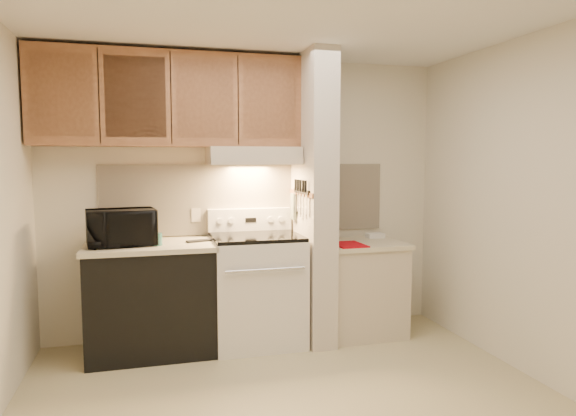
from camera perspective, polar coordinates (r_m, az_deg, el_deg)
name	(u,v)px	position (r m, az deg, el deg)	size (l,w,h in m)	color
floor	(293,403)	(3.61, 0.53, -20.81)	(3.60, 3.60, 0.00)	#C3B68A
ceiling	(293,11)	(3.36, 0.57, 21.08)	(3.60, 3.60, 0.00)	white
wall_back	(248,197)	(4.71, -4.41, 1.22)	(3.60, 0.02, 2.50)	beige
wall_right	(531,207)	(4.12, 25.41, 0.11)	(0.02, 3.00, 2.50)	beige
backsplash	(249,199)	(4.70, -4.39, 1.03)	(2.60, 0.02, 0.63)	#FBEACD
range_body	(257,291)	(4.50, -3.51, -9.17)	(0.76, 0.65, 0.92)	silver
oven_window	(265,296)	(4.19, -2.62, -9.71)	(0.50, 0.01, 0.30)	black
oven_handle	(266,270)	(4.10, -2.51, -6.87)	(0.02, 0.02, 0.65)	silver
cooktop	(256,237)	(4.41, -3.54, -3.18)	(0.74, 0.64, 0.03)	black
range_backguard	(250,219)	(4.67, -4.26, -1.28)	(0.76, 0.08, 0.20)	silver
range_display	(251,220)	(4.63, -4.16, -1.34)	(0.10, 0.01, 0.04)	black
range_knob_left_outer	(220,221)	(4.58, -7.59, -1.44)	(0.05, 0.05, 0.02)	silver
range_knob_left_inner	(231,221)	(4.59, -6.36, -1.41)	(0.05, 0.05, 0.02)	silver
range_knob_right_inner	(270,219)	(4.66, -1.98, -1.28)	(0.05, 0.05, 0.02)	silver
range_knob_right_outer	(281,219)	(4.69, -0.79, -1.24)	(0.05, 0.05, 0.02)	silver
dishwasher_front	(152,301)	(4.43, -14.91, -9.92)	(1.00, 0.63, 0.87)	black
left_countertop	(150,246)	(4.33, -15.06, -4.11)	(1.04, 0.67, 0.04)	beige
spoon_rest	(200,241)	(4.35, -9.78, -3.60)	(0.22, 0.07, 0.02)	black
teal_jar	(157,239)	(4.23, -14.40, -3.38)	(0.09, 0.09, 0.10)	#337067
outlet	(196,215)	(4.63, -10.19, -0.78)	(0.08, 0.01, 0.12)	beige
microwave	(121,227)	(4.30, -18.05, -2.06)	(0.52, 0.35, 0.29)	black
partition_pillar	(313,199)	(4.50, 2.83, 1.03)	(0.22, 0.70, 2.50)	beige
pillar_trim	(301,193)	(4.46, 1.41, 1.64)	(0.01, 0.70, 0.04)	#9A623E
knife_strip	(302,191)	(4.41, 1.52, 1.86)	(0.02, 0.42, 0.04)	black
knife_blade_a	(306,205)	(4.24, 2.04, 0.37)	(0.01, 0.04, 0.16)	silver
knife_handle_a	(305,186)	(4.26, 1.95, 2.41)	(0.02, 0.02, 0.10)	black
knife_blade_b	(303,205)	(4.33, 1.70, 0.34)	(0.01, 0.04, 0.18)	silver
knife_handle_b	(303,186)	(4.32, 1.69, 2.45)	(0.02, 0.02, 0.10)	black
knife_blade_c	(300,205)	(4.42, 1.36, 0.31)	(0.01, 0.04, 0.20)	silver
knife_handle_c	(300,186)	(4.40, 1.38, 2.51)	(0.02, 0.02, 0.10)	black
knife_blade_d	(298,202)	(4.48, 1.12, 0.63)	(0.01, 0.04, 0.16)	silver
knife_handle_d	(298,185)	(4.47, 1.11, 2.55)	(0.02, 0.02, 0.10)	black
knife_blade_e	(295,203)	(4.57, 0.79, 0.60)	(0.01, 0.04, 0.18)	silver
knife_handle_e	(296,185)	(4.54, 0.84, 2.60)	(0.02, 0.02, 0.10)	black
oven_mitt	(293,206)	(4.63, 0.62, 0.18)	(0.03, 0.10, 0.24)	gray
right_cab_base	(361,290)	(4.80, 8.08, -8.98)	(0.70, 0.60, 0.81)	beige
right_countertop	(361,244)	(4.71, 8.15, -3.97)	(0.74, 0.64, 0.04)	beige
red_folder	(349,245)	(4.50, 6.80, -4.06)	(0.25, 0.33, 0.01)	#B0050F
white_box	(375,236)	(4.95, 9.67, -3.04)	(0.16, 0.11, 0.04)	white
range_hood	(253,156)	(4.48, -3.92, 5.81)	(0.78, 0.44, 0.15)	beige
hood_lip	(258,161)	(4.27, -3.36, 5.23)	(0.78, 0.04, 0.06)	beige
upper_cabinets	(170,100)	(4.47, -12.97, 11.60)	(2.18, 0.33, 0.77)	#9A623E
cab_door_a	(61,95)	(4.35, -23.92, 11.45)	(0.46, 0.01, 0.63)	#9A623E
cab_gap_a	(99,96)	(4.32, -20.27, 11.62)	(0.01, 0.01, 0.73)	black
cab_door_b	(136,97)	(4.31, -16.58, 11.75)	(0.46, 0.01, 0.63)	#9A623E
cab_gap_b	(171,98)	(4.31, -12.88, 11.84)	(0.01, 0.01, 0.73)	black
cab_door_c	(205,99)	(4.33, -9.20, 11.87)	(0.46, 0.01, 0.63)	#9A623E
cab_gap_c	(238,100)	(4.37, -5.56, 11.86)	(0.01, 0.01, 0.73)	black
cab_door_d	(270,101)	(4.42, -2.00, 11.80)	(0.46, 0.01, 0.63)	#9A623E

